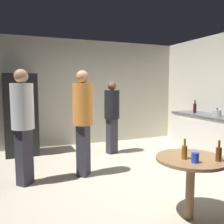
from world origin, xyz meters
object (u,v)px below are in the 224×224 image
Objects in this scene: beer_bottle_brown at (219,154)px; person_in_black_shirt at (112,112)px; plastic_cup_blue at (195,158)px; person_in_orange_shirt at (83,115)px; kettle at (217,113)px; foreground_table at (191,166)px; person_in_white_shirt at (23,118)px; beer_bottle_amber at (184,152)px; wine_bottle_on_counter at (195,108)px; refrigerator at (21,115)px.

beer_bottle_brown is 3.11m from person_in_black_shirt.
person_in_orange_shirt reaches higher than plastic_cup_blue.
plastic_cup_blue is at bearing -139.25° from kettle.
beer_bottle_brown is 0.13× the size of person_in_orange_shirt.
foreground_table is 0.45× the size of person_in_white_shirt.
person_in_orange_shirt is at bearing -60.49° from person_in_black_shirt.
beer_bottle_amber is at bearing -0.26° from person_in_white_shirt.
person_in_black_shirt is (0.97, 1.10, -0.11)m from person_in_orange_shirt.
kettle is 0.70m from wine_bottle_on_counter.
person_in_black_shirt is (1.92, 1.12, -0.11)m from person_in_white_shirt.
plastic_cup_blue is (0.02, -0.15, -0.03)m from beer_bottle_amber.
plastic_cup_blue is 0.06× the size of person_in_orange_shirt.
beer_bottle_amber and beer_bottle_brown have the same top height.
person_in_white_shirt is at bearing -90.67° from refrigerator.
beer_bottle_amber is 0.15m from plastic_cup_blue.
beer_bottle_amber reaches higher than plastic_cup_blue.
wine_bottle_on_counter is 1.35× the size of beer_bottle_brown.
person_in_black_shirt is (-1.91, 1.17, -0.02)m from kettle.
plastic_cup_blue reaches higher than foreground_table.
person_in_black_shirt is at bearing 86.31° from foreground_table.
beer_bottle_amber is 2.43m from person_in_white_shirt.
plastic_cup_blue is 0.07× the size of person_in_black_shirt.
beer_bottle_brown is 0.28m from plastic_cup_blue.
kettle is 2.73m from foreground_table.
foreground_table is 2.92m from person_in_black_shirt.
beer_bottle_brown is at bearing -19.10° from person_in_black_shirt.
foreground_table is at bearing -131.07° from wine_bottle_on_counter.
foreground_table is at bearing -25.45° from person_in_orange_shirt.
person_in_orange_shirt reaches higher than wine_bottle_on_counter.
person_in_orange_shirt is (-2.89, -0.62, 0.04)m from wine_bottle_on_counter.
plastic_cup_blue is at bearing -2.12° from person_in_white_shirt.
person_in_black_shirt is at bearing 148.43° from kettle.
person_in_black_shirt is at bearing 84.90° from plastic_cup_blue.
wine_bottle_on_counter is at bearing 56.84° from person_in_black_shirt.
wine_bottle_on_counter is at bearing 53.91° from beer_bottle_brown.
kettle is at bearing 45.35° from beer_bottle_brown.
person_in_white_shirt is at bearing -137.65° from person_in_orange_shirt.
refrigerator is 2.25× the size of foreground_table.
refrigerator is 5.81× the size of wine_bottle_on_counter.
foreground_table is at bearing 130.86° from beer_bottle_brown.
refrigerator is at bearing 162.77° from wine_bottle_on_counter.
person_in_white_shirt is (-1.74, 1.77, 0.43)m from foreground_table.
refrigerator reaches higher than person_in_black_shirt.
refrigerator is 7.38× the size of kettle.
beer_bottle_brown is (1.90, -3.81, -0.08)m from refrigerator.
plastic_cup_blue is at bearing -29.45° from person_in_orange_shirt.
kettle is 0.79× the size of wine_bottle_on_counter.
person_in_white_shirt is 1.10× the size of person_in_black_shirt.
refrigerator is at bearing 113.43° from plastic_cup_blue.
refrigerator reaches higher than beer_bottle_brown.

